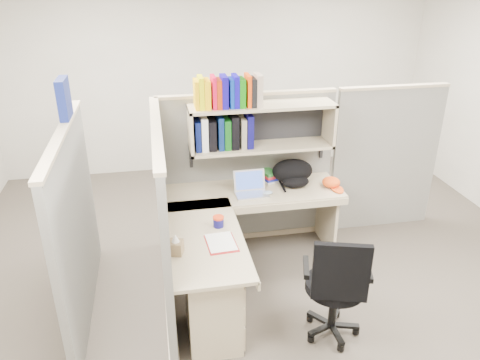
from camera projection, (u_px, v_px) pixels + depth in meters
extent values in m
plane|color=#3A352D|center=(265.00, 286.00, 4.41)|extent=(6.00, 6.00, 0.00)
plane|color=#B6B0A5|center=(217.00, 76.00, 6.52)|extent=(6.00, 0.00, 6.00)
cube|color=slate|center=(247.00, 171.00, 4.88)|extent=(1.80, 0.06, 1.60)
cube|color=tan|center=(247.00, 94.00, 4.54)|extent=(1.80, 0.08, 0.03)
cube|color=slate|center=(163.00, 221.00, 3.92)|extent=(0.06, 1.80, 1.60)
cube|color=tan|center=(156.00, 128.00, 3.58)|extent=(0.08, 1.80, 0.03)
cube|color=slate|center=(77.00, 229.00, 3.80)|extent=(0.06, 1.80, 1.60)
cube|color=slate|center=(385.00, 160.00, 5.14)|extent=(1.20, 0.06, 1.60)
cube|color=navy|center=(64.00, 99.00, 3.70)|extent=(0.07, 0.27, 0.32)
cube|color=white|center=(163.00, 170.00, 3.89)|extent=(0.00, 0.21, 0.28)
cube|color=tan|center=(262.00, 106.00, 4.40)|extent=(1.40, 0.34, 0.03)
cube|color=tan|center=(261.00, 147.00, 4.57)|extent=(1.40, 0.34, 0.03)
cube|color=tan|center=(190.00, 131.00, 4.37)|extent=(0.03, 0.34, 0.44)
cube|color=tan|center=(329.00, 123.00, 4.60)|extent=(0.03, 0.34, 0.44)
cube|color=black|center=(258.00, 122.00, 4.63)|extent=(1.38, 0.01, 0.41)
cube|color=#F1B305|center=(196.00, 94.00, 4.22)|extent=(0.03, 0.20, 0.26)
cube|color=#DBDA04|center=(201.00, 92.00, 4.22)|extent=(0.05, 0.20, 0.29)
cube|color=#FFC205|center=(207.00, 94.00, 4.24)|extent=(0.06, 0.20, 0.26)
cube|color=red|center=(213.00, 92.00, 4.24)|extent=(0.04, 0.20, 0.29)
cube|color=#A92906|center=(218.00, 93.00, 4.25)|extent=(0.05, 0.20, 0.26)
cube|color=#10048C|center=(224.00, 91.00, 4.26)|extent=(0.06, 0.20, 0.29)
cube|color=#042A93|center=(231.00, 93.00, 4.27)|extent=(0.04, 0.20, 0.26)
cube|color=#0F059B|center=(235.00, 91.00, 4.27)|extent=(0.04, 0.20, 0.29)
cube|color=#0E6B08|center=(241.00, 92.00, 4.29)|extent=(0.06, 0.20, 0.26)
cube|color=#EF4105|center=(248.00, 90.00, 4.29)|extent=(0.04, 0.20, 0.29)
cube|color=black|center=(252.00, 92.00, 4.31)|extent=(0.05, 0.20, 0.26)
cube|color=tan|center=(258.00, 90.00, 4.31)|extent=(0.06, 0.20, 0.29)
cube|color=#070F47|center=(197.00, 134.00, 4.42)|extent=(0.05, 0.24, 0.29)
cube|color=silver|center=(204.00, 132.00, 4.42)|extent=(0.06, 0.24, 0.32)
cube|color=black|center=(211.00, 133.00, 4.44)|extent=(0.07, 0.24, 0.29)
cube|color=#071C4D|center=(220.00, 131.00, 4.45)|extent=(0.05, 0.24, 0.32)
cube|color=#0A4910|center=(226.00, 133.00, 4.47)|extent=(0.06, 0.24, 0.29)
cube|color=black|center=(234.00, 131.00, 4.47)|extent=(0.07, 0.24, 0.32)
cube|color=gray|center=(242.00, 132.00, 4.49)|extent=(0.05, 0.24, 0.29)
cube|color=#0A074C|center=(248.00, 130.00, 4.50)|extent=(0.06, 0.24, 0.32)
cube|color=tan|center=(254.00, 192.00, 4.62)|extent=(1.74, 0.60, 0.03)
cube|color=tan|center=(206.00, 238.00, 3.83)|extent=(0.60, 1.34, 0.03)
cube|color=tan|center=(260.00, 209.00, 4.36)|extent=(1.74, 0.02, 0.07)
cube|color=tan|center=(241.00, 238.00, 3.90)|extent=(0.02, 1.34, 0.07)
cube|color=tan|center=(212.00, 302.00, 3.68)|extent=(0.40, 0.55, 0.68)
cube|color=tan|center=(239.00, 278.00, 3.63)|extent=(0.02, 0.50, 0.16)
cube|color=tan|center=(239.00, 297.00, 3.70)|extent=(0.02, 0.50, 0.16)
cube|color=tan|center=(239.00, 318.00, 3.80)|extent=(0.02, 0.50, 0.22)
cube|color=#B2B2B7|center=(240.00, 278.00, 3.63)|extent=(0.01, 0.12, 0.01)
cube|color=tan|center=(327.00, 215.00, 4.93)|extent=(0.03, 0.55, 0.70)
cylinder|color=#110F5A|center=(218.00, 222.00, 3.96)|extent=(0.09, 0.09, 0.08)
cylinder|color=red|center=(218.00, 218.00, 3.94)|extent=(0.10, 0.10, 0.02)
ellipsoid|color=#8EAACA|center=(268.00, 193.00, 4.53)|extent=(0.10, 0.08, 0.03)
cylinder|color=white|center=(253.00, 179.00, 4.73)|extent=(0.09, 0.09, 0.11)
cylinder|color=black|center=(335.00, 285.00, 3.64)|extent=(0.47, 0.47, 0.07)
cube|color=black|center=(341.00, 273.00, 3.34)|extent=(0.41, 0.16, 0.47)
cylinder|color=black|center=(333.00, 305.00, 3.72)|extent=(0.06, 0.06, 0.41)
cylinder|color=black|center=(331.00, 328.00, 3.82)|extent=(0.45, 0.45, 0.10)
cube|color=black|center=(306.00, 267.00, 3.60)|extent=(0.11, 0.27, 0.04)
cube|color=black|center=(368.00, 271.00, 3.56)|extent=(0.11, 0.27, 0.04)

